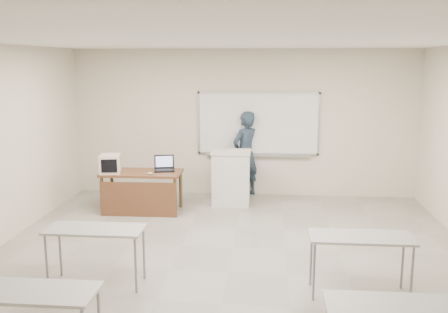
# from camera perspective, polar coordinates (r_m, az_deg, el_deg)

# --- Properties ---
(floor) EXTENTS (7.00, 8.00, 0.01)m
(floor) POSITION_cam_1_polar(r_m,az_deg,el_deg) (6.77, 0.47, -13.09)
(floor) COLOR gray
(floor) RESTS_ON ground
(whiteboard) EXTENTS (2.48, 0.10, 1.31)m
(whiteboard) POSITION_cam_1_polar(r_m,az_deg,el_deg) (10.22, 3.94, 3.68)
(whiteboard) COLOR white
(whiteboard) RESTS_ON floor
(student_desks) EXTENTS (4.40, 2.20, 0.73)m
(student_desks) POSITION_cam_1_polar(r_m,az_deg,el_deg) (5.27, -0.71, -12.28)
(student_desks) COLOR gray
(student_desks) RESTS_ON floor
(instructor_desk) EXTENTS (1.45, 0.72, 0.75)m
(instructor_desk) POSITION_cam_1_polar(r_m,az_deg,el_deg) (9.22, -9.51, -3.12)
(instructor_desk) COLOR brown
(instructor_desk) RESTS_ON floor
(podium) EXTENTS (0.75, 0.55, 1.06)m
(podium) POSITION_cam_1_polar(r_m,az_deg,el_deg) (9.65, 0.81, -2.44)
(podium) COLOR silver
(podium) RESTS_ON floor
(crt_monitor) EXTENTS (0.37, 0.42, 0.35)m
(crt_monitor) POSITION_cam_1_polar(r_m,az_deg,el_deg) (9.28, -12.88, -0.81)
(crt_monitor) COLOR beige
(crt_monitor) RESTS_ON instructor_desk
(laptop) EXTENTS (0.37, 0.34, 0.27)m
(laptop) POSITION_cam_1_polar(r_m,az_deg,el_deg) (9.33, -6.76, -1.21)
(laptop) COLOR black
(laptop) RESTS_ON instructor_desk
(mouse) EXTENTS (0.11, 0.09, 0.04)m
(mouse) POSITION_cam_1_polar(r_m,az_deg,el_deg) (9.04, -8.46, -1.92)
(mouse) COLOR silver
(mouse) RESTS_ON instructor_desk
(keyboard) EXTENTS (0.49, 0.24, 0.03)m
(keyboard) POSITION_cam_1_polar(r_m,az_deg,el_deg) (9.61, 1.74, 0.78)
(keyboard) COLOR beige
(keyboard) RESTS_ON podium
(presenter) EXTENTS (0.75, 0.75, 1.75)m
(presenter) POSITION_cam_1_polar(r_m,az_deg,el_deg) (10.25, 2.47, 0.30)
(presenter) COLOR black
(presenter) RESTS_ON floor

